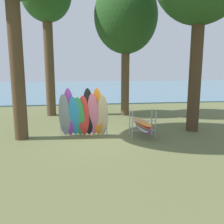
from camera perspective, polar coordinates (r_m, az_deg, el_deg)
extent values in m
plane|color=#60663D|center=(11.31, -4.60, -6.10)|extent=(80.00, 80.00, 0.00)
cube|color=slate|center=(39.10, -7.33, 5.67)|extent=(80.00, 36.00, 0.10)
cylinder|color=#4C3823|center=(11.48, -21.61, 12.11)|extent=(0.59, 0.59, 7.38)
cylinder|color=#42301E|center=(12.87, 19.07, 9.83)|extent=(0.61, 0.61, 6.41)
cylinder|color=brown|center=(16.81, -14.53, 10.89)|extent=(0.62, 0.62, 6.89)
cylinder|color=brown|center=(16.45, 3.13, 8.18)|extent=(0.55, 0.55, 5.15)
ellipsoid|color=#234C1E|center=(16.75, 3.27, 21.53)|extent=(4.09, 4.09, 4.70)
ellipsoid|color=gray|center=(11.47, -11.13, -0.74)|extent=(0.57, 0.59, 2.05)
ellipsoid|color=purple|center=(11.42, -10.05, -0.11)|extent=(0.57, 0.58, 2.31)
ellipsoid|color=#2D8ED1|center=(11.43, -8.91, -1.01)|extent=(0.61, 0.71, 1.94)
ellipsoid|color=#339E56|center=(11.42, -7.80, -1.06)|extent=(0.62, 0.68, 1.91)
ellipsoid|color=red|center=(11.40, -6.69, -0.90)|extent=(0.57, 0.53, 1.97)
ellipsoid|color=black|center=(11.36, -5.60, -0.05)|extent=(0.59, 0.68, 2.31)
ellipsoid|color=pink|center=(11.38, -4.47, -0.61)|extent=(0.63, 0.74, 2.07)
ellipsoid|color=orange|center=(11.35, -3.36, -0.03)|extent=(0.63, 0.63, 2.30)
ellipsoid|color=#C6B289|center=(11.39, -2.23, -0.80)|extent=(0.57, 0.57, 1.99)
cylinder|color=#9EA0A5|center=(11.98, -11.97, -3.99)|extent=(0.04, 0.04, 0.55)
cylinder|color=#9EA0A5|center=(11.73, -1.24, -4.07)|extent=(0.04, 0.04, 0.55)
cylinder|color=#9EA0A5|center=(11.74, -6.69, -2.75)|extent=(2.37, 0.38, 0.04)
cylinder|color=#9EA0A5|center=(11.09, 4.84, -3.10)|extent=(0.05, 0.05, 1.25)
cylinder|color=#9EA0A5|center=(11.38, 10.25, -2.87)|extent=(0.05, 0.05, 1.25)
cylinder|color=#9EA0A5|center=(11.66, 4.18, -2.42)|extent=(0.05, 0.05, 1.25)
cylinder|color=#9EA0A5|center=(11.94, 9.34, -2.23)|extent=(0.05, 0.05, 1.25)
cylinder|color=#9EA0A5|center=(11.29, 7.55, -4.35)|extent=(1.10, 0.04, 0.04)
cylinder|color=#9EA0A5|center=(11.18, 7.60, -2.12)|extent=(1.10, 0.04, 0.04)
cylinder|color=#9EA0A5|center=(11.85, 6.76, -3.62)|extent=(1.10, 0.04, 0.04)
cylinder|color=#9EA0A5|center=(11.75, 6.81, -1.49)|extent=(1.10, 0.04, 0.04)
ellipsoid|color=purple|center=(11.57, 7.35, -3.74)|extent=(0.51, 2.10, 0.06)
ellipsoid|color=white|center=(11.54, 7.19, -3.45)|extent=(0.65, 2.13, 0.06)
ellipsoid|color=gray|center=(11.53, 7.17, -3.17)|extent=(0.63, 2.13, 0.06)
ellipsoid|color=#C6B289|center=(11.51, 7.14, -2.88)|extent=(0.66, 2.13, 0.06)
ellipsoid|color=red|center=(11.51, 7.26, -2.58)|extent=(0.58, 2.12, 0.06)
ellipsoid|color=orange|center=(11.48, 7.02, -2.30)|extent=(0.66, 2.13, 0.06)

